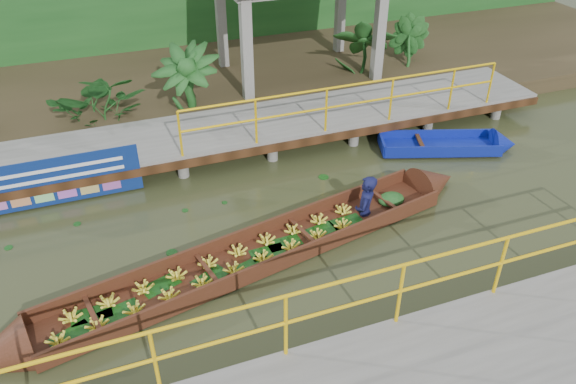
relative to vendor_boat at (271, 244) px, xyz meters
name	(u,v)px	position (x,y,z in m)	size (l,w,h in m)	color
ground	(269,240)	(0.09, 0.38, -0.21)	(80.00, 80.00, 0.00)	#30361B
land_strip	(184,78)	(0.09, 7.88, 0.01)	(30.00, 8.00, 0.45)	#302718
far_dock	(220,133)	(0.11, 3.81, 0.26)	(16.00, 2.06, 1.66)	slate
vendor_boat	(271,244)	(0.00, 0.00, 0.00)	(9.29, 2.82, 1.98)	#3D2010
moored_blue_boat	(471,145)	(5.49, 1.89, -0.08)	(3.19, 1.74, 0.74)	navy
blue_banner	(55,181)	(-3.40, 2.86, 0.34)	(3.22, 0.04, 1.01)	navy
tropical_plants	(174,76)	(-0.50, 5.68, 1.01)	(14.24, 1.24, 1.55)	#164518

